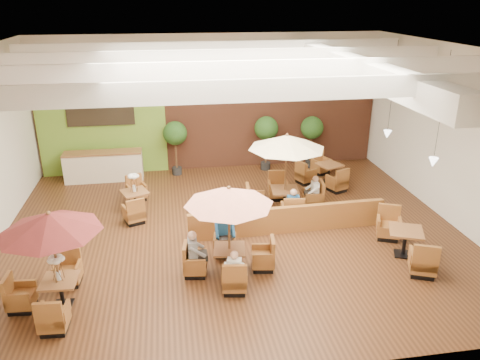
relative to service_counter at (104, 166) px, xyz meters
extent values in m
plane|color=#381E0F|center=(4.40, -5.10, -0.58)|extent=(14.00, 14.00, 0.00)
cube|color=silver|center=(4.40, 0.90, 2.17)|extent=(14.00, 0.04, 5.50)
cube|color=silver|center=(4.40, -11.10, 2.17)|extent=(14.00, 0.04, 5.50)
cube|color=silver|center=(11.40, -5.10, 2.17)|extent=(0.04, 12.00, 5.50)
cube|color=white|center=(4.40, -5.10, 4.92)|extent=(14.00, 12.00, 0.04)
cube|color=brown|center=(4.40, 0.84, 1.02)|extent=(13.90, 0.10, 3.20)
cube|color=#1E3819|center=(4.40, 0.83, 2.47)|extent=(13.90, 0.12, 0.35)
cube|color=olive|center=(0.00, 0.78, 1.02)|extent=(5.00, 0.08, 3.20)
cube|color=black|center=(0.00, 0.70, 1.82)|extent=(2.60, 0.08, 0.70)
cube|color=white|center=(7.90, -5.10, 4.37)|extent=(0.60, 11.00, 0.60)
cube|color=white|center=(4.40, -9.10, 4.57)|extent=(13.60, 0.12, 0.45)
cube|color=white|center=(4.40, -6.40, 4.57)|extent=(13.60, 0.12, 0.45)
cube|color=white|center=(4.40, -3.80, 4.57)|extent=(13.60, 0.12, 0.45)
cube|color=white|center=(4.40, -1.10, 4.57)|extent=(13.60, 0.12, 0.45)
cylinder|color=black|center=(10.20, -6.10, 3.32)|extent=(0.01, 0.01, 3.20)
cone|color=white|center=(10.20, -6.10, 1.72)|extent=(0.28, 0.28, 0.28)
cylinder|color=black|center=(10.20, -3.10, 3.32)|extent=(0.01, 0.01, 3.20)
cone|color=white|center=(10.20, -3.10, 1.72)|extent=(0.28, 0.28, 0.28)
sphere|color=#FFEAC6|center=(-1.60, 0.60, 2.47)|extent=(0.14, 0.14, 0.14)
sphere|color=#FFEAC6|center=(0.40, 0.60, 2.47)|extent=(0.14, 0.14, 0.14)
sphere|color=#FFEAC6|center=(2.40, 0.60, 2.47)|extent=(0.14, 0.14, 0.14)
sphere|color=#FFEAC6|center=(4.40, 0.60, 2.47)|extent=(0.14, 0.14, 0.14)
sphere|color=#FFEAC6|center=(6.40, 0.60, 2.47)|extent=(0.14, 0.14, 0.14)
sphere|color=#FFEAC6|center=(8.40, 0.60, 2.47)|extent=(0.14, 0.14, 0.14)
sphere|color=#FFEAC6|center=(10.40, 0.60, 2.47)|extent=(0.14, 0.14, 0.14)
cube|color=beige|center=(0.00, 0.00, -0.03)|extent=(3.00, 0.70, 1.10)
cube|color=brown|center=(0.00, 0.00, 0.57)|extent=(3.00, 0.75, 0.06)
cube|color=brown|center=(6.07, -5.43, -0.15)|extent=(6.20, 0.37, 0.86)
cube|color=brown|center=(-0.13, -8.18, 0.10)|extent=(0.86, 0.86, 0.06)
cylinder|color=black|center=(-0.13, -8.18, -0.23)|extent=(0.10, 0.10, 0.63)
cube|color=black|center=(-0.13, -8.18, -0.56)|extent=(0.45, 0.45, 0.04)
cube|color=brown|center=(-0.13, -9.09, -0.30)|extent=(0.63, 0.63, 0.30)
cube|color=brown|center=(-0.12, -9.33, -0.01)|extent=(0.60, 0.13, 0.67)
cube|color=brown|center=(-0.41, -9.07, -0.11)|extent=(0.11, 0.53, 0.27)
cube|color=brown|center=(0.14, -9.10, -0.11)|extent=(0.11, 0.53, 0.27)
cube|color=black|center=(-0.13, -9.09, -0.52)|extent=(0.56, 0.56, 0.13)
cube|color=brown|center=(-0.13, -7.28, -0.30)|extent=(0.63, 0.63, 0.30)
cube|color=brown|center=(-0.15, -7.03, -0.01)|extent=(0.60, 0.13, 0.67)
cube|color=brown|center=(0.14, -7.30, -0.11)|extent=(0.11, 0.53, 0.27)
cube|color=brown|center=(-0.41, -7.26, -0.11)|extent=(0.11, 0.53, 0.27)
cube|color=black|center=(-0.13, -7.28, -0.52)|extent=(0.56, 0.56, 0.13)
cube|color=brown|center=(-1.04, -8.18, -0.30)|extent=(0.63, 0.63, 0.30)
cube|color=brown|center=(-0.79, -8.17, -0.01)|extent=(0.13, 0.60, 0.67)
cube|color=brown|center=(-1.02, -7.91, -0.11)|extent=(0.53, 0.11, 0.27)
cube|color=brown|center=(-1.05, -8.46, -0.11)|extent=(0.53, 0.11, 0.27)
cube|color=black|center=(-1.04, -8.18, -0.52)|extent=(0.56, 0.56, 0.13)
cylinder|color=brown|center=(-0.13, -8.18, 0.61)|extent=(0.06, 0.06, 2.38)
cone|color=maroon|center=(-0.13, -8.18, 1.62)|extent=(2.29, 2.29, 0.45)
sphere|color=brown|center=(-0.13, -8.18, 1.85)|extent=(0.10, 0.10, 0.10)
cylinder|color=silver|center=(-0.13, -8.18, 0.24)|extent=(0.10, 0.10, 0.22)
cube|color=brown|center=(3.97, -7.37, 0.10)|extent=(0.92, 0.92, 0.06)
cylinder|color=black|center=(3.97, -7.37, -0.23)|extent=(0.10, 0.10, 0.63)
cube|color=black|center=(3.97, -7.37, -0.56)|extent=(0.49, 0.49, 0.04)
cube|color=brown|center=(3.97, -8.27, -0.30)|extent=(0.67, 0.67, 0.30)
cube|color=brown|center=(4.01, -8.52, -0.01)|extent=(0.60, 0.18, 0.67)
cube|color=brown|center=(3.70, -8.23, -0.11)|extent=(0.15, 0.53, 0.27)
cube|color=brown|center=(4.24, -8.31, -0.11)|extent=(0.15, 0.53, 0.27)
cube|color=black|center=(3.97, -8.27, -0.52)|extent=(0.59, 0.59, 0.13)
cube|color=brown|center=(3.97, -6.47, -0.30)|extent=(0.67, 0.67, 0.30)
cube|color=brown|center=(3.93, -6.22, -0.01)|extent=(0.60, 0.18, 0.67)
cube|color=brown|center=(4.24, -6.51, -0.11)|extent=(0.15, 0.53, 0.27)
cube|color=brown|center=(3.70, -6.43, -0.11)|extent=(0.15, 0.53, 0.27)
cube|color=black|center=(3.97, -6.47, -0.52)|extent=(0.59, 0.59, 0.13)
cube|color=brown|center=(3.07, -7.37, -0.30)|extent=(0.67, 0.67, 0.30)
cube|color=brown|center=(3.31, -7.33, -0.01)|extent=(0.18, 0.60, 0.67)
cube|color=brown|center=(3.11, -7.10, -0.11)|extent=(0.53, 0.15, 0.27)
cube|color=brown|center=(3.03, -7.64, -0.11)|extent=(0.53, 0.15, 0.27)
cube|color=black|center=(3.07, -7.37, -0.52)|extent=(0.59, 0.59, 0.13)
cube|color=brown|center=(4.87, -7.37, -0.30)|extent=(0.67, 0.67, 0.30)
cube|color=brown|center=(4.63, -7.41, -0.01)|extent=(0.18, 0.60, 0.67)
cube|color=brown|center=(4.83, -7.64, -0.11)|extent=(0.53, 0.15, 0.27)
cube|color=brown|center=(4.91, -7.10, -0.11)|extent=(0.53, 0.15, 0.27)
cube|color=black|center=(4.87, -7.37, -0.52)|extent=(0.59, 0.59, 0.13)
cylinder|color=brown|center=(3.97, -7.37, 0.61)|extent=(0.06, 0.06, 2.38)
cone|color=#C67660|center=(3.97, -7.37, 1.61)|extent=(2.28, 2.28, 0.45)
sphere|color=brown|center=(3.97, -7.37, 1.84)|extent=(0.10, 0.10, 0.10)
cube|color=brown|center=(6.35, -3.91, 0.18)|extent=(1.00, 1.00, 0.06)
cylinder|color=black|center=(6.35, -3.91, -0.19)|extent=(0.11, 0.11, 0.70)
cube|color=black|center=(6.35, -3.91, -0.56)|extent=(0.53, 0.53, 0.04)
cube|color=brown|center=(6.35, -4.91, -0.27)|extent=(0.73, 0.73, 0.34)
cube|color=brown|center=(6.38, -5.18, 0.05)|extent=(0.66, 0.18, 0.74)
cube|color=brown|center=(6.04, -4.87, -0.06)|extent=(0.15, 0.59, 0.29)
cube|color=brown|center=(6.65, -4.94, -0.06)|extent=(0.15, 0.59, 0.29)
cube|color=black|center=(6.35, -4.91, -0.51)|extent=(0.64, 0.64, 0.15)
cube|color=brown|center=(6.35, -2.91, -0.27)|extent=(0.73, 0.73, 0.34)
cube|color=brown|center=(6.31, -2.63, 0.05)|extent=(0.66, 0.18, 0.74)
cube|color=brown|center=(6.65, -2.94, -0.06)|extent=(0.15, 0.59, 0.29)
cube|color=brown|center=(6.04, -2.87, -0.06)|extent=(0.15, 0.59, 0.29)
cube|color=black|center=(6.35, -2.91, -0.51)|extent=(0.64, 0.64, 0.15)
cube|color=brown|center=(5.34, -3.91, -0.27)|extent=(0.73, 0.73, 0.34)
cube|color=brown|center=(5.62, -3.87, 0.05)|extent=(0.18, 0.66, 0.74)
cube|color=brown|center=(5.38, -3.60, -0.06)|extent=(0.59, 0.15, 0.29)
cube|color=brown|center=(5.31, -4.21, -0.06)|extent=(0.59, 0.15, 0.29)
cube|color=black|center=(5.34, -3.91, -0.51)|extent=(0.64, 0.64, 0.15)
cube|color=brown|center=(7.35, -3.91, -0.27)|extent=(0.73, 0.73, 0.34)
cube|color=brown|center=(7.07, -3.94, 0.05)|extent=(0.18, 0.66, 0.74)
cube|color=brown|center=(7.31, -4.21, -0.06)|extent=(0.59, 0.15, 0.29)
cube|color=brown|center=(7.38, -3.60, -0.06)|extent=(0.59, 0.15, 0.29)
cube|color=black|center=(7.35, -3.91, -0.51)|extent=(0.64, 0.64, 0.15)
cylinder|color=brown|center=(6.35, -3.91, 0.73)|extent=(0.06, 0.06, 2.63)
cone|color=beige|center=(6.35, -3.91, 1.87)|extent=(2.53, 2.53, 0.45)
sphere|color=brown|center=(6.35, -3.91, 2.10)|extent=(0.10, 0.10, 0.10)
cube|color=brown|center=(1.34, -3.11, 0.11)|extent=(1.05, 1.05, 0.06)
cylinder|color=black|center=(1.34, -3.11, -0.23)|extent=(0.10, 0.10, 0.63)
cube|color=black|center=(1.34, -3.11, -0.56)|extent=(0.55, 0.55, 0.04)
cube|color=brown|center=(1.34, -4.02, -0.30)|extent=(0.76, 0.76, 0.31)
cube|color=brown|center=(1.25, -4.25, -0.01)|extent=(0.59, 0.30, 0.67)
cube|color=brown|center=(1.08, -4.12, -0.10)|extent=(0.26, 0.52, 0.27)
cube|color=brown|center=(1.60, -3.92, -0.10)|extent=(0.26, 0.52, 0.27)
cube|color=black|center=(1.34, -4.02, -0.52)|extent=(0.68, 0.68, 0.13)
cube|color=brown|center=(1.34, -2.20, -0.30)|extent=(0.76, 0.76, 0.31)
cube|color=brown|center=(1.43, -1.97, -0.01)|extent=(0.59, 0.30, 0.67)
cube|color=brown|center=(1.60, -2.11, -0.10)|extent=(0.26, 0.52, 0.27)
cube|color=brown|center=(1.08, -2.30, -0.10)|extent=(0.26, 0.52, 0.27)
cube|color=black|center=(1.34, -2.20, -0.52)|extent=(0.68, 0.68, 0.13)
cylinder|color=silver|center=(1.34, -3.11, 0.24)|extent=(0.10, 0.10, 0.22)
cube|color=brown|center=(8.95, -7.30, 0.18)|extent=(1.17, 1.17, 0.06)
cylinder|color=black|center=(8.95, -7.30, -0.19)|extent=(0.11, 0.11, 0.70)
cube|color=black|center=(8.95, -7.30, -0.56)|extent=(0.62, 0.62, 0.04)
cube|color=brown|center=(8.95, -8.30, -0.27)|extent=(0.86, 0.86, 0.34)
cube|color=brown|center=(9.05, -8.56, 0.05)|extent=(0.65, 0.35, 0.74)
cube|color=brown|center=(8.66, -8.18, -0.06)|extent=(0.30, 0.57, 0.30)
cube|color=brown|center=(9.23, -8.42, -0.06)|extent=(0.30, 0.57, 0.30)
cube|color=black|center=(8.95, -8.30, -0.51)|extent=(0.76, 0.76, 0.15)
cube|color=brown|center=(8.95, -6.30, -0.27)|extent=(0.86, 0.86, 0.34)
cube|color=brown|center=(8.84, -6.04, 0.05)|extent=(0.65, 0.35, 0.74)
cube|color=brown|center=(9.23, -6.41, -0.06)|extent=(0.30, 0.57, 0.30)
cube|color=brown|center=(8.66, -6.18, -0.06)|extent=(0.30, 0.57, 0.30)
cube|color=black|center=(8.95, -6.30, -0.51)|extent=(0.76, 0.76, 0.15)
cube|color=brown|center=(8.71, -1.60, 0.13)|extent=(1.10, 1.10, 0.06)
cylinder|color=black|center=(8.71, -1.60, -0.22)|extent=(0.10, 0.10, 0.65)
cube|color=black|center=(8.71, -1.60, -0.56)|extent=(0.58, 0.58, 0.04)
cube|color=brown|center=(8.71, -2.55, -0.29)|extent=(0.80, 0.80, 0.32)
cube|color=brown|center=(8.61, -2.78, 0.01)|extent=(0.61, 0.32, 0.69)
cube|color=brown|center=(8.44, -2.65, -0.09)|extent=(0.28, 0.54, 0.28)
cube|color=brown|center=(8.98, -2.44, -0.09)|extent=(0.28, 0.54, 0.28)
cube|color=black|center=(8.71, -2.55, -0.51)|extent=(0.71, 0.71, 0.14)
cube|color=brown|center=(8.71, -0.66, -0.29)|extent=(0.80, 0.80, 0.32)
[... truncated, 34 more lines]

